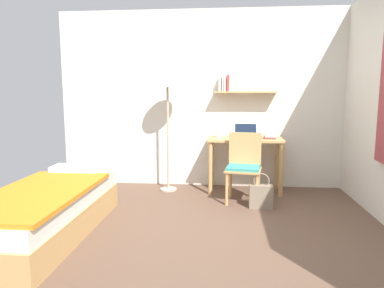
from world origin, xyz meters
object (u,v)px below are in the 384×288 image
(water_bottle, at_px, (219,130))
(handbag, at_px, (261,196))
(bed, at_px, (46,211))
(desk_chair, at_px, (244,164))
(standing_lamp, at_px, (167,85))
(laptop, at_px, (246,134))
(book_stack, at_px, (270,137))
(desk, at_px, (245,149))

(water_bottle, bearing_deg, handbag, -55.41)
(bed, xyz_separation_m, desk_chair, (2.00, 1.29, 0.25))
(standing_lamp, height_order, laptop, standing_lamp)
(bed, height_order, standing_lamp, standing_lamp)
(desk_chair, height_order, book_stack, desk_chair)
(bed, bearing_deg, desk, 40.91)
(water_bottle, height_order, book_stack, water_bottle)
(desk_chair, bearing_deg, laptop, 85.03)
(laptop, relative_size, water_bottle, 1.58)
(water_bottle, bearing_deg, laptop, -7.44)
(bed, bearing_deg, handbag, 25.26)
(desk, xyz_separation_m, book_stack, (0.34, 0.01, 0.18))
(laptop, distance_m, water_bottle, 0.39)
(desk_chair, distance_m, handbag, 0.46)
(book_stack, bearing_deg, bed, -143.17)
(handbag, bearing_deg, desk_chair, 129.25)
(standing_lamp, height_order, handbag, standing_lamp)
(book_stack, bearing_deg, water_bottle, 176.59)
(desk, bearing_deg, bed, -139.09)
(desk_chair, distance_m, laptop, 0.59)
(bed, height_order, desk_chair, desk_chair)
(desk, relative_size, standing_lamp, 0.62)
(desk_chair, height_order, handbag, desk_chair)
(desk_chair, distance_m, standing_lamp, 1.52)
(water_bottle, bearing_deg, bed, -132.34)
(bed, bearing_deg, standing_lamp, 61.11)
(bed, bearing_deg, laptop, 40.97)
(bed, relative_size, desk_chair, 2.27)
(desk_chair, relative_size, book_stack, 4.08)
(standing_lamp, relative_size, handbag, 3.90)
(desk, height_order, desk_chair, desk_chair)
(bed, distance_m, laptop, 2.77)
(standing_lamp, height_order, book_stack, standing_lamp)
(desk, xyz_separation_m, water_bottle, (-0.38, 0.06, 0.26))
(water_bottle, height_order, handbag, water_bottle)
(handbag, bearing_deg, water_bottle, 124.59)
(desk_chair, relative_size, standing_lamp, 0.52)
(standing_lamp, bearing_deg, desk_chair, -22.21)
(standing_lamp, bearing_deg, bed, -118.89)
(handbag, bearing_deg, bed, -154.74)
(book_stack, bearing_deg, laptop, -178.77)
(bed, height_order, desk, desk)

